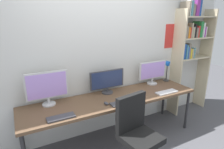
# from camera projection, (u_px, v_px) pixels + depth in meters

# --- Properties ---
(wall_back) EXTENTS (5.08, 0.11, 2.60)m
(wall_back) POSITION_uv_depth(u_px,v_px,m) (101.00, 56.00, 3.03)
(wall_back) COLOR silver
(wall_back) RESTS_ON ground_plane
(desk) EXTENTS (2.68, 0.68, 0.74)m
(desk) POSITION_uv_depth(u_px,v_px,m) (114.00, 100.00, 2.86)
(desk) COLOR brown
(desk) RESTS_ON ground_plane
(bookshelf) EXTENTS (0.83, 0.28, 2.21)m
(bookshelf) POSITION_uv_depth(u_px,v_px,m) (191.00, 42.00, 3.65)
(bookshelf) COLOR beige
(bookshelf) RESTS_ON ground_plane
(office_chair) EXTENTS (0.52, 0.52, 0.99)m
(office_chair) POSITION_uv_depth(u_px,v_px,m) (137.00, 141.00, 2.39)
(office_chair) COLOR #2D2D33
(office_chair) RESTS_ON ground_plane
(monitor_left) EXTENTS (0.56, 0.18, 0.47)m
(monitor_left) POSITION_uv_depth(u_px,v_px,m) (47.00, 87.00, 2.54)
(monitor_left) COLOR silver
(monitor_left) RESTS_ON desk
(monitor_center) EXTENTS (0.57, 0.18, 0.37)m
(monitor_center) POSITION_uv_depth(u_px,v_px,m) (107.00, 81.00, 2.96)
(monitor_center) COLOR #38383D
(monitor_center) RESTS_ON desk
(monitor_right) EXTENTS (0.56, 0.18, 0.41)m
(monitor_right) POSITION_uv_depth(u_px,v_px,m) (153.00, 71.00, 3.36)
(monitor_right) COLOR silver
(monitor_right) RESTS_ON desk
(desk_lamp) EXTENTS (0.11, 0.15, 0.43)m
(desk_lamp) POSITION_uv_depth(u_px,v_px,m) (168.00, 66.00, 3.47)
(desk_lamp) COLOR #333333
(desk_lamp) RESTS_ON desk
(keyboard_left) EXTENTS (0.33, 0.13, 0.02)m
(keyboard_left) POSITION_uv_depth(u_px,v_px,m) (61.00, 117.00, 2.27)
(keyboard_left) COLOR #38383D
(keyboard_left) RESTS_ON desk
(keyboard_center) EXTENTS (0.32, 0.13, 0.02)m
(keyboard_center) POSITION_uv_depth(u_px,v_px,m) (121.00, 103.00, 2.65)
(keyboard_center) COLOR #38383D
(keyboard_center) RESTS_ON desk
(keyboard_right) EXTENTS (0.38, 0.13, 0.02)m
(keyboard_right) POSITION_uv_depth(u_px,v_px,m) (167.00, 92.00, 3.02)
(keyboard_right) COLOR silver
(keyboard_right) RESTS_ON desk
(computer_mouse) EXTENTS (0.06, 0.10, 0.03)m
(computer_mouse) POSITION_uv_depth(u_px,v_px,m) (106.00, 103.00, 2.62)
(computer_mouse) COLOR #38383D
(computer_mouse) RESTS_ON desk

